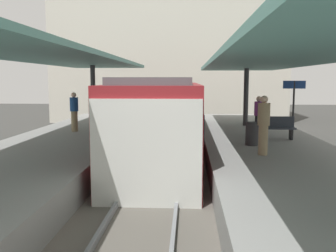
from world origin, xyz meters
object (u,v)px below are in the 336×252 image
Objects in this scene: commuter_train at (163,119)px; platform_sign at (294,95)px; platform_bench at (276,127)px; passenger_near_bench at (264,124)px; passenger_mid_platform at (259,115)px; passenger_far_end at (74,111)px; litter_bin at (252,134)px.

commuter_train reaches higher than platform_sign.
commuter_train is 4.33m from platform_bench.
passenger_mid_platform is at bearing 81.61° from passenger_near_bench.
platform_sign is at bearing 64.99° from passenger_near_bench.
commuter_train is 4.69m from passenger_near_bench.
passenger_mid_platform is at bearing -173.57° from platform_sign.
commuter_train is at bearing -167.31° from passenger_mid_platform.
passenger_near_bench is 4.32m from passenger_mid_platform.
platform_bench is (4.31, -0.30, -0.26)m from commuter_train.
commuter_train reaches higher than passenger_near_bench.
platform_bench is 0.82× the size of passenger_far_end.
platform_sign is (0.98, 1.33, 1.16)m from platform_bench.
commuter_train is at bearing 176.05° from platform_bench.
platform_bench is 1.80m from litter_bin.
commuter_train is 5.45× the size of platform_sign.
commuter_train is 6.77× the size of passenger_near_bench.
commuter_train is 15.06× the size of litter_bin.
passenger_mid_platform is at bearing 12.69° from commuter_train.
litter_bin is 0.50× the size of passenger_mid_platform.
commuter_train is 8.61× the size of platform_bench.
commuter_train is at bearing 133.51° from passenger_near_bench.
passenger_mid_platform is (-0.45, 1.17, 0.35)m from platform_bench.
commuter_train reaches higher than passenger_far_end.
platform_bench is at bearing -68.79° from passenger_mid_platform.
platform_bench is 0.88× the size of passenger_mid_platform.
passenger_near_bench is at bearing -88.36° from litter_bin.
platform_sign is 3.66m from litter_bin.
commuter_train is 3.62m from litter_bin.
platform_sign reaches higher than passenger_near_bench.
litter_bin is 7.84m from passenger_far_end.
commuter_train is at bearing -168.99° from platform_sign.
passenger_mid_platform is at bearing 111.21° from platform_bench.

